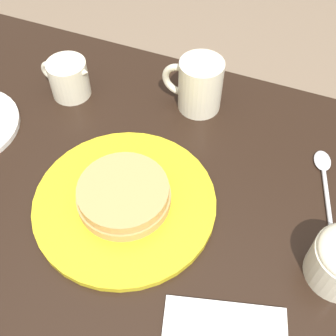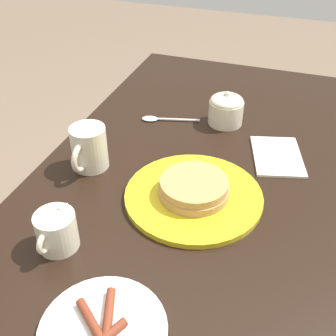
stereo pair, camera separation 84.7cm
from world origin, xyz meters
name	(u,v)px [view 1 (the left image)]	position (x,y,z in m)	size (l,w,h in m)	color
dining_table	(109,259)	(0.00, 0.00, 0.65)	(1.48, 0.82, 0.78)	black
pancake_plate	(124,199)	(-0.02, -0.04, 0.79)	(0.28, 0.28, 0.05)	gold
coffee_mug	(199,84)	(-0.05, -0.30, 0.83)	(0.11, 0.08, 0.10)	beige
creamer_pitcher	(69,78)	(0.18, -0.24, 0.82)	(0.11, 0.07, 0.08)	beige
spoon	(324,173)	(-0.30, -0.22, 0.78)	(0.06, 0.15, 0.01)	silver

